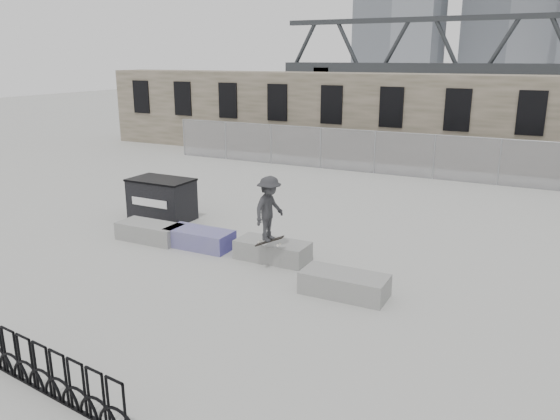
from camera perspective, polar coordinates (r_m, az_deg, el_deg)
The scene contains 10 objects.
ground at distance 15.24m, azimuth -4.58°, elevation -4.82°, with size 120.00×120.00×0.00m, color #A9A9A4.
stone_wall at distance 29.52m, azimuth 12.16°, elevation 9.40°, with size 36.00×2.58×4.50m.
chainlink_fence at distance 26.12m, azimuth 9.85°, elevation 6.03°, with size 22.06×0.06×2.02m.
planter_far_left at distance 16.86m, azimuth -13.42°, elevation -2.15°, with size 2.00×0.90×0.52m.
planter_center_left at distance 15.98m, azimuth -8.45°, elevation -2.88°, with size 2.00×0.90×0.52m.
planter_center_right at distance 14.85m, azimuth -0.78°, elevation -4.17°, with size 2.00×0.90×0.52m.
planter_offset at distance 12.82m, azimuth 6.73°, elevation -7.61°, with size 2.00×0.90×0.52m.
dumpster at distance 18.84m, azimuth -12.24°, elevation 1.14°, with size 2.14×1.32×1.40m.
bike_rack at distance 10.17m, azimuth -24.32°, elevation -14.60°, with size 4.91×0.63×0.90m.
skateboarder at distance 13.87m, azimuth -1.13°, elevation 0.13°, with size 0.77×1.15×1.88m.
Camera 1 is at (7.52, -12.14, 5.34)m, focal length 35.00 mm.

